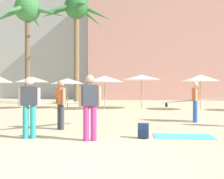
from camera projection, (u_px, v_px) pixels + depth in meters
name	position (u px, v px, depth m)	size (l,w,h in m)	color
ground	(79.00, 158.00, 4.99)	(120.00, 120.00, 0.00)	beige
hotel_pink	(172.00, 47.00, 35.99)	(22.75, 9.61, 15.12)	#DB9989
hotel_tower_gray	(60.00, 21.00, 42.45)	(19.47, 11.55, 26.03)	#A8A8A3
palm_tree_far_left	(76.00, 14.00, 24.59)	(7.06, 6.64, 10.74)	brown
palm_tree_left	(27.00, 15.00, 24.18)	(7.85, 7.73, 10.45)	brown
cafe_umbrella_0	(200.00, 78.00, 16.76)	(2.47, 2.47, 2.38)	gray
cafe_umbrella_1	(68.00, 81.00, 18.28)	(2.49, 2.49, 2.20)	gray
cafe_umbrella_3	(105.00, 79.00, 17.28)	(2.73, 2.73, 2.33)	gray
cafe_umbrella_5	(141.00, 77.00, 17.93)	(2.80, 2.80, 2.44)	gray
cafe_umbrella_7	(32.00, 80.00, 17.92)	(2.42, 2.42, 2.29)	gray
beach_towel	(183.00, 136.00, 7.26)	(1.69, 0.86, 0.01)	#4CC6D6
backpack	(143.00, 131.00, 7.02)	(0.31, 0.26, 0.42)	navy
person_far_left	(62.00, 102.00, 8.71)	(2.22, 2.33, 1.70)	#3D3D42
person_near_left	(195.00, 100.00, 10.61)	(2.97, 0.93, 1.71)	blue
person_mid_center	(29.00, 105.00, 6.99)	(0.61, 0.31, 1.73)	teal
person_mid_right	(90.00, 104.00, 6.68)	(0.60, 0.33, 1.77)	#B7337F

